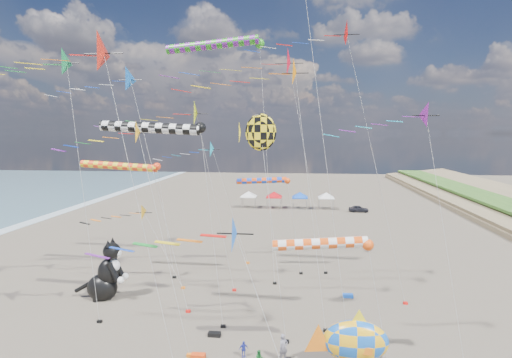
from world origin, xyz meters
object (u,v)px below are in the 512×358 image
Objects in this scene: person_adult at (283,347)px; child_blue at (243,349)px; fish_inflatable at (355,341)px; cat_inflatable at (105,269)px; parked_car at (359,209)px.

person_adult reaches higher than child_blue.
fish_inflatable is 7.13m from child_blue.
fish_inflatable is (20.33, -8.55, -0.86)m from cat_inflatable.
person_adult is 1.61× the size of child_blue.
person_adult is 51.82m from parked_car.
fish_inflatable is at bearing -24.13° from cat_inflatable.
cat_inflatable is 17.94m from person_adult.
cat_inflatable is 1.01× the size of fish_inflatable.
person_adult is 0.48× the size of parked_car.
person_adult is (-4.37, 0.58, -0.99)m from fish_inflatable.
child_blue is 52.38m from parked_car.
child_blue is (13.36, -7.87, -2.18)m from cat_inflatable.
child_blue is at bearing -31.81° from cat_inflatable.
person_adult is at bearing 167.10° from parked_car.
person_adult is 2.63m from child_blue.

